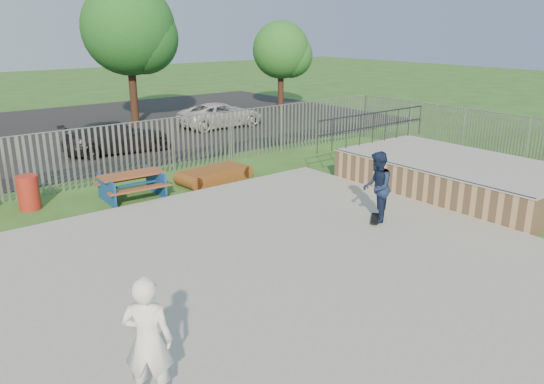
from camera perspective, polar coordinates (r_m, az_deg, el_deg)
ground at (r=11.09m, az=-4.68°, el=-10.55°), size 120.00×120.00×0.00m
concrete_slab at (r=11.06m, az=-4.69°, el=-10.21°), size 15.00×12.00×0.15m
quarter_pipe at (r=18.10m, az=19.05°, el=1.67°), size 5.50×7.05×2.19m
fence at (r=14.88m, az=-11.45°, el=0.75°), size 26.04×16.02×2.00m
picnic_table at (r=17.10m, az=-14.82°, el=0.65°), size 2.00×1.67×0.81m
funbox at (r=18.55m, az=-6.23°, el=1.84°), size 2.31×1.30×0.44m
trash_bin_red at (r=17.10m, az=-24.72°, el=-0.07°), size 0.61×0.61×1.02m
parking_lot at (r=28.20m, az=-26.86°, el=5.03°), size 40.00×18.00×0.02m
car_dark at (r=23.46m, az=-16.32°, el=5.68°), size 4.65×2.33×1.30m
car_white at (r=28.47m, az=-5.47°, el=8.26°), size 4.63×2.24×1.27m
tree_mid at (r=29.75m, az=-15.20°, el=16.59°), size 4.83×4.83×7.45m
tree_right at (r=34.36m, az=0.96°, el=15.01°), size 3.56×3.56×5.49m
skateboard_a at (r=14.58m, az=10.99°, el=-2.94°), size 0.75×0.66×0.08m
skater_navy at (r=14.29m, az=11.21°, el=0.51°), size 1.18×1.15×1.91m
skater_white at (r=7.68m, az=-13.21°, el=-15.33°), size 0.83×0.80×1.91m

